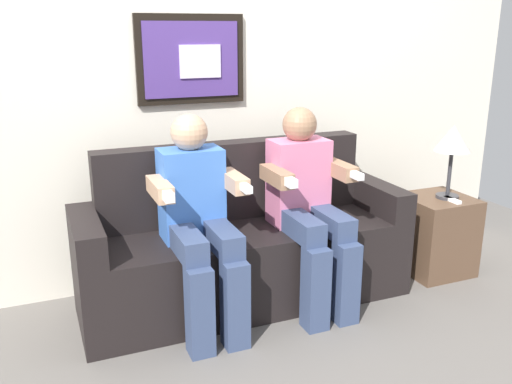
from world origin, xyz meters
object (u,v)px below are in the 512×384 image
person_on_left (199,216)px  table_lamp (453,142)px  spare_remote_on_table (452,200)px  person_on_right (308,202)px  couch (244,249)px  side_table_right (435,234)px

person_on_left → table_lamp: size_ratio=2.41×
person_on_left → spare_remote_on_table: 1.61m
person_on_left → spare_remote_on_table: bearing=-1.4°
table_lamp → person_on_left: bearing=-178.8°
person_on_right → spare_remote_on_table: person_on_right is taller
couch → person_on_left: size_ratio=1.67×
side_table_right → table_lamp: size_ratio=1.09×
table_lamp → couch: bearing=174.2°
couch → person_on_right: size_ratio=1.67×
person_on_left → side_table_right: person_on_left is taller
couch → table_lamp: bearing=-5.8°
couch → person_on_left: (-0.31, -0.17, 0.29)m
couch → side_table_right: bearing=-4.7°
spare_remote_on_table → table_lamp: bearing=71.6°
side_table_right → table_lamp: bearing=-38.0°
person_on_right → spare_remote_on_table: 0.98m
person_on_left → side_table_right: 1.63m
couch → person_on_right: (0.31, -0.17, 0.29)m
table_lamp → person_on_right: bearing=-178.1°
side_table_right → table_lamp: 0.61m
couch → person_on_left: 0.46m
person_on_left → table_lamp: 1.65m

